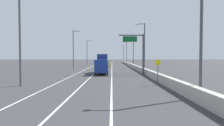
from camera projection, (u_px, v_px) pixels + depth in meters
name	position (u px, v px, depth m)	size (l,w,h in m)	color
ground_plane	(108.00, 66.00, 69.55)	(320.00, 320.00, 0.00)	#38383A
lane_stripe_left	(91.00, 67.00, 60.57)	(0.16, 130.00, 0.00)	silver
lane_stripe_center	(102.00, 67.00, 60.56)	(0.16, 130.00, 0.00)	silver
lane_stripe_right	(112.00, 67.00, 60.55)	(0.16, 130.00, 0.00)	silver
jersey_barrier_right	(138.00, 68.00, 45.53)	(0.60, 120.00, 1.10)	#B2ADA3
overhead_sign_gantry	(140.00, 49.00, 33.67)	(4.68, 0.36, 7.50)	#47474C
speed_advisory_sign	(158.00, 70.00, 21.82)	(0.60, 0.11, 3.00)	#4C4C51
lamp_post_right_near	(199.00, 24.00, 14.89)	(2.14, 0.44, 10.52)	#4C4C51
lamp_post_right_second	(144.00, 44.00, 39.03)	(2.14, 0.44, 10.52)	#4C4C51
lamp_post_right_third	(133.00, 49.00, 63.16)	(2.14, 0.44, 10.52)	#4C4C51
lamp_post_right_fourth	(127.00, 51.00, 87.29)	(2.14, 0.44, 10.52)	#4C4C51
lamp_post_right_fifth	(124.00, 52.00, 111.42)	(2.14, 0.44, 10.52)	#4C4C51
lamp_post_left_near	(23.00, 33.00, 20.92)	(2.14, 0.44, 10.52)	#4C4C51
lamp_post_left_mid	(75.00, 47.00, 49.88)	(2.14, 0.44, 10.52)	#4C4C51
lamp_post_left_far	(88.00, 51.00, 78.84)	(2.14, 0.44, 10.52)	#4C4C51
car_yellow_0	(107.00, 64.00, 60.26)	(2.01, 4.07, 1.99)	gold
car_silver_1	(97.00, 61.00, 99.17)	(1.92, 4.26, 1.94)	#B7B7BC
car_blue_2	(101.00, 62.00, 80.60)	(1.99, 4.19, 2.00)	#1E389E
box_truck	(102.00, 65.00, 36.77)	(2.55, 8.67, 3.92)	navy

